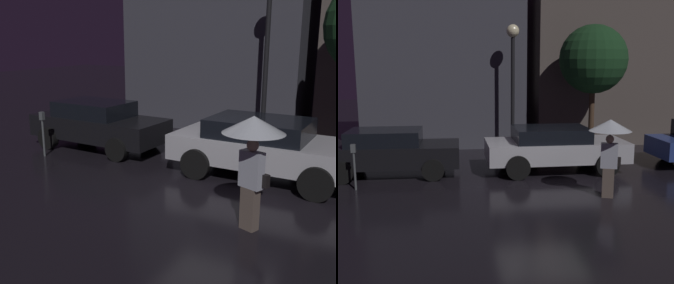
{
  "view_description": "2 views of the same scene",
  "coord_description": "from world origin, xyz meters",
  "views": [
    {
      "loc": [
        3.54,
        -7.96,
        3.23
      ],
      "look_at": [
        -0.96,
        -0.29,
        0.99
      ],
      "focal_mm": 45.0,
      "sensor_mm": 36.0,
      "label": 1
    },
    {
      "loc": [
        -2.51,
        -11.28,
        3.32
      ],
      "look_at": [
        -1.0,
        0.12,
        1.17
      ],
      "focal_mm": 45.0,
      "sensor_mm": 36.0,
      "label": 2
    }
  ],
  "objects": [
    {
      "name": "pedestrian_with_umbrella",
      "position": [
        1.37,
        -1.5,
        1.59
      ],
      "size": [
        1.04,
        1.04,
        1.98
      ],
      "rotation": [
        0.0,
        0.0,
        -0.35
      ],
      "color": "#66564C",
      "rests_on": "ground"
    },
    {
      "name": "parked_car_silver",
      "position": [
        0.69,
        1.31,
        0.75
      ],
      "size": [
        4.34,
        2.06,
        1.38
      ],
      "rotation": [
        0.0,
        0.0,
        0.0
      ],
      "color": "#B7B7BF",
      "rests_on": "ground"
    },
    {
      "name": "building_facade_right",
      "position": [
        5.41,
        6.5,
        5.01
      ],
      "size": [
        8.88,
        3.0,
        10.02
      ],
      "color": "#564C47",
      "rests_on": "ground"
    },
    {
      "name": "parked_car_black",
      "position": [
        -4.35,
        1.43,
        0.74
      ],
      "size": [
        4.09,
        1.87,
        1.39
      ],
      "rotation": [
        0.0,
        0.0,
        -0.02
      ],
      "color": "black",
      "rests_on": "ground"
    },
    {
      "name": "ground_plane",
      "position": [
        0.0,
        0.0,
        0.0
      ],
      "size": [
        60.0,
        60.0,
        0.0
      ],
      "primitive_type": "plane",
      "color": "black"
    },
    {
      "name": "street_lamp_near",
      "position": [
        -0.24,
        4.04,
        3.4
      ],
      "size": [
        0.46,
        0.46,
        4.7
      ],
      "color": "black",
      "rests_on": "ground"
    },
    {
      "name": "parking_meter",
      "position": [
        -5.07,
        -0.03,
        0.77
      ],
      "size": [
        0.12,
        0.1,
        1.24
      ],
      "color": "#4C5154",
      "rests_on": "ground"
    },
    {
      "name": "building_facade_left",
      "position": [
        -2.75,
        6.5,
        3.15
      ],
      "size": [
        6.41,
        3.0,
        6.31
      ],
      "color": "#3D3D47",
      "rests_on": "ground"
    },
    {
      "name": "street_tree",
      "position": [
        2.59,
        3.48,
        3.46
      ],
      "size": [
        2.45,
        2.45,
        4.7
      ],
      "color": "#473323",
      "rests_on": "ground"
    }
  ]
}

